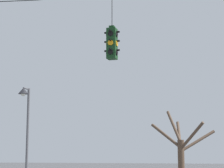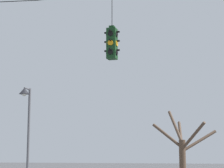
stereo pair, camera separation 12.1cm
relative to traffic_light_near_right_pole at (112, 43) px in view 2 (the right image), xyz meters
name	(u,v)px [view 2 (the right image)]	position (x,y,z in m)	size (l,w,h in m)	color
traffic_light_near_right_pole	(112,43)	(0.00, 0.00, 0.00)	(0.58, 0.58, 2.65)	#143819
street_lamp	(26,116)	(-5.51, 3.75, -2.19)	(0.49, 0.84, 5.24)	#515156
bare_tree	(183,152)	(0.94, 10.05, -3.84)	(3.58, 2.68, 4.67)	brown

